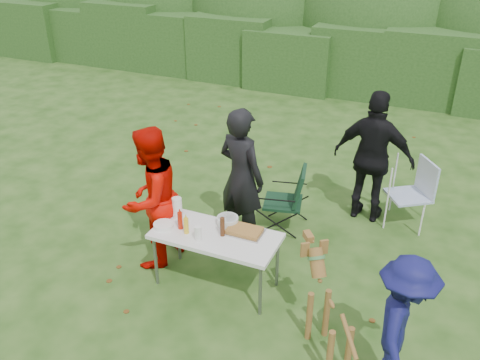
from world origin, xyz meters
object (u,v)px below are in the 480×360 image
at_px(child, 402,326).
at_px(mustard_bottle, 186,226).
at_px(person_black_puffy, 373,158).
at_px(folding_table, 216,238).
at_px(beer_bottle, 222,227).
at_px(ketchup_bottle, 180,221).
at_px(person_cook, 241,177).
at_px(dog, 330,317).
at_px(paper_towel_roll, 177,207).
at_px(person_red_jacket, 151,198).
at_px(camping_chair, 283,199).
at_px(lawn_chair, 408,193).

relative_size(child, mustard_bottle, 7.33).
xyz_separation_m(person_black_puffy, child, (0.84, -2.97, -0.25)).
relative_size(folding_table, beer_bottle, 6.25).
xyz_separation_m(mustard_bottle, ketchup_bottle, (-0.11, 0.06, 0.01)).
height_order(person_cook, dog, person_cook).
bearing_deg(mustard_bottle, child, -11.97).
distance_m(child, dog, 0.71).
distance_m(person_cook, paper_towel_roll, 1.00).
distance_m(person_red_jacket, paper_towel_roll, 0.37).
bearing_deg(beer_bottle, person_black_puffy, 60.73).
height_order(dog, ketchup_bottle, dog).
xyz_separation_m(person_black_puffy, camping_chair, (-1.07, -0.78, -0.50)).
height_order(lawn_chair, paper_towel_roll, paper_towel_roll).
distance_m(dog, beer_bottle, 1.60).
bearing_deg(person_cook, person_black_puffy, -122.10).
relative_size(person_cook, beer_bottle, 8.07).
distance_m(person_red_jacket, dog, 2.63).
relative_size(child, dog, 1.32).
xyz_separation_m(person_black_puffy, dog, (0.16, -2.89, -0.46)).
bearing_deg(camping_chair, person_red_jacket, 34.29).
bearing_deg(person_red_jacket, person_black_puffy, 138.87).
height_order(child, ketchup_bottle, child).
bearing_deg(beer_bottle, folding_table, -172.66).
bearing_deg(lawn_chair, ketchup_bottle, 11.39).
bearing_deg(lawn_chair, folding_table, 16.57).
relative_size(person_black_puffy, camping_chair, 2.03).
bearing_deg(child, paper_towel_roll, 69.67).
height_order(child, paper_towel_roll, child).
bearing_deg(mustard_bottle, ketchup_bottle, 153.06).
distance_m(person_black_puffy, lawn_chair, 0.74).
bearing_deg(paper_towel_roll, lawn_chair, 41.23).
bearing_deg(mustard_bottle, person_red_jacket, 158.44).
distance_m(dog, lawn_chair, 2.98).
bearing_deg(camping_chair, ketchup_bottle, 51.52).
xyz_separation_m(dog, ketchup_bottle, (-1.97, 0.52, 0.32)).
xyz_separation_m(person_cook, child, (2.34, -1.69, -0.24)).
bearing_deg(ketchup_bottle, child, -12.65).
relative_size(person_cook, mustard_bottle, 9.68).
distance_m(person_black_puffy, beer_bottle, 2.65).
bearing_deg(person_red_jacket, beer_bottle, 88.89).
height_order(dog, lawn_chair, dog).
relative_size(folding_table, person_red_jacket, 0.81).
distance_m(folding_table, child, 2.31).
xyz_separation_m(dog, paper_towel_roll, (-2.14, 0.74, 0.34)).
relative_size(person_red_jacket, child, 1.27).
xyz_separation_m(ketchup_bottle, beer_bottle, (0.52, 0.07, 0.01)).
relative_size(person_cook, camping_chair, 2.00).
xyz_separation_m(camping_chair, mustard_bottle, (-0.64, -1.64, 0.36)).
height_order(child, camping_chair, child).
xyz_separation_m(ketchup_bottle, paper_towel_roll, (-0.17, 0.22, 0.02)).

